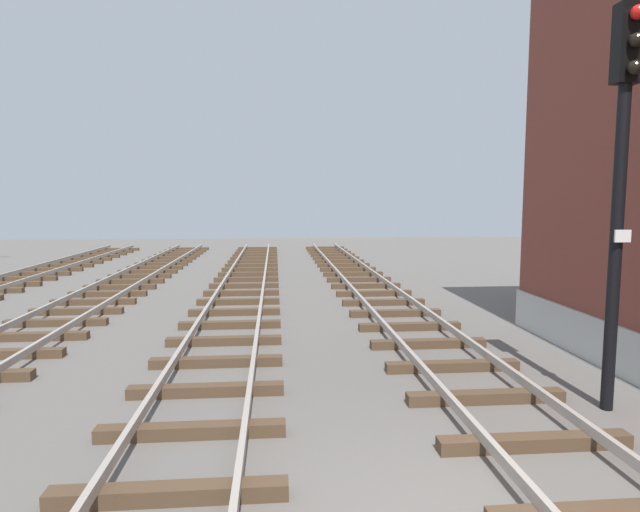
# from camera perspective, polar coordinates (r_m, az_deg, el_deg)

# --- Properties ---
(track_near_building) EXTENTS (2.50, 60.37, 0.32)m
(track_near_building) POSITION_cam_1_polar(r_m,az_deg,el_deg) (6.35, 29.25, -23.08)
(track_near_building) COLOR #4C3826
(track_near_building) RESTS_ON ground
(signal_mast) EXTENTS (0.36, 0.40, 5.90)m
(signal_mast) POSITION_cam_1_polar(r_m,az_deg,el_deg) (8.80, 29.97, 8.69)
(signal_mast) COLOR black
(signal_mast) RESTS_ON ground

